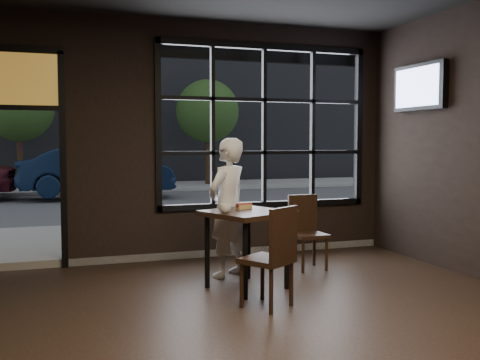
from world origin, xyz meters
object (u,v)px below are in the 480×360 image
object	(u,v)px
chair_near	(267,256)
navy_car	(98,171)
cafe_table	(247,249)
man	(227,208)

from	to	relation	value
chair_near	navy_car	distance (m)	10.89
cafe_table	navy_car	size ratio (longest dim) A/B	0.21
cafe_table	navy_car	bearing A→B (deg)	70.87
man	cafe_table	bearing A→B (deg)	58.30
navy_car	chair_near	bearing A→B (deg)	-171.33
cafe_table	chair_near	xyz separation A→B (m)	(-0.05, -0.70, 0.06)
cafe_table	man	size ratio (longest dim) A/B	0.52
cafe_table	chair_near	size ratio (longest dim) A/B	0.87
cafe_table	man	world-z (taller)	man
chair_near	navy_car	world-z (taller)	navy_car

